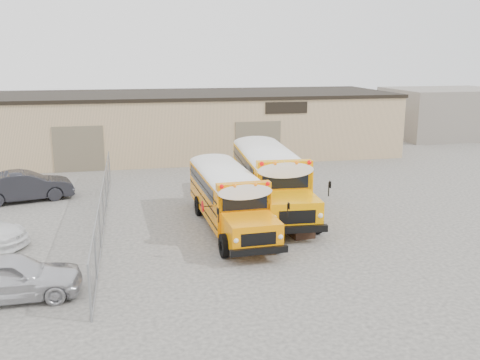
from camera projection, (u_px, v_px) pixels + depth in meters
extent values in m
plane|color=#484542|center=(249.00, 239.00, 22.36)|extent=(120.00, 120.00, 0.00)
cube|color=#D3B182|center=(192.00, 125.00, 40.89)|extent=(30.00, 10.00, 4.50)
cube|color=black|center=(191.00, 94.00, 40.36)|extent=(30.20, 10.20, 0.25)
cube|color=black|center=(286.00, 108.00, 36.91)|extent=(3.00, 0.08, 0.80)
cube|color=brown|center=(79.00, 149.00, 34.71)|extent=(3.20, 0.08, 3.00)
cube|color=brown|center=(258.00, 143.00, 37.07)|extent=(3.20, 0.08, 3.00)
cylinder|color=gray|center=(90.00, 294.00, 15.26)|extent=(0.07, 0.07, 1.80)
cylinder|color=gray|center=(96.00, 256.00, 18.12)|extent=(0.07, 0.07, 1.80)
cylinder|color=gray|center=(100.00, 228.00, 20.97)|extent=(0.07, 0.07, 1.80)
cylinder|color=gray|center=(103.00, 207.00, 23.83)|extent=(0.07, 0.07, 1.80)
cylinder|color=gray|center=(106.00, 190.00, 26.69)|extent=(0.07, 0.07, 1.80)
cylinder|color=gray|center=(108.00, 177.00, 29.55)|extent=(0.07, 0.07, 1.80)
cylinder|color=gray|center=(109.00, 166.00, 32.41)|extent=(0.07, 0.07, 1.80)
cylinder|color=gray|center=(102.00, 188.00, 23.63)|extent=(0.05, 18.00, 0.05)
cylinder|color=gray|center=(104.00, 225.00, 24.03)|extent=(0.05, 18.00, 0.05)
cube|color=gray|center=(103.00, 207.00, 23.83)|extent=(0.02, 18.00, 1.70)
cube|color=gray|center=(445.00, 113.00, 49.43)|extent=(10.00, 8.00, 4.40)
cube|color=#FF8C02|center=(205.00, 169.00, 29.39)|extent=(2.53, 6.85, 1.82)
cube|color=#FF8C02|center=(222.00, 196.00, 25.37)|extent=(2.04, 2.04, 1.02)
cube|color=black|center=(217.00, 173.00, 26.10)|extent=(1.82, 0.14, 0.67)
cube|color=white|center=(204.00, 150.00, 29.14)|extent=(2.53, 6.92, 0.36)
cube|color=#FF8C02|center=(216.00, 161.00, 26.16)|extent=(2.20, 0.54, 0.32)
sphere|color=#E50705|center=(198.00, 160.00, 25.72)|extent=(0.18, 0.18, 0.18)
sphere|color=#E50705|center=(236.00, 159.00, 26.17)|extent=(0.18, 0.18, 0.18)
sphere|color=orange|center=(208.00, 160.00, 25.84)|extent=(0.18, 0.18, 0.18)
sphere|color=orange|center=(225.00, 159.00, 26.05)|extent=(0.18, 0.18, 0.18)
cube|color=black|center=(226.00, 210.00, 24.48)|extent=(2.18, 0.30, 0.25)
cube|color=black|center=(194.00, 170.00, 32.81)|extent=(2.18, 0.28, 0.25)
cube|color=black|center=(205.00, 170.00, 29.40)|extent=(2.56, 6.72, 0.05)
cube|color=black|center=(203.00, 159.00, 29.52)|extent=(2.51, 5.79, 0.55)
cylinder|color=black|center=(199.00, 207.00, 25.33)|extent=(0.29, 0.93, 0.92)
cylinder|color=black|center=(243.00, 204.00, 25.84)|extent=(0.29, 0.93, 0.92)
cylinder|color=black|center=(182.00, 181.00, 30.62)|extent=(0.29, 0.93, 0.92)
cylinder|color=black|center=(218.00, 179.00, 31.12)|extent=(0.29, 0.93, 0.92)
cylinder|color=#BF0505|center=(183.00, 178.00, 26.82)|extent=(0.05, 0.50, 0.50)
cube|color=#FFA100|center=(249.00, 152.00, 33.18)|extent=(2.98, 7.84, 2.08)
cube|color=#FFA100|center=(264.00, 178.00, 28.50)|extent=(2.36, 2.36, 1.17)
cube|color=black|center=(260.00, 155.00, 29.35)|extent=(2.08, 0.18, 0.76)
cube|color=white|center=(249.00, 133.00, 32.90)|extent=(2.98, 7.92, 0.41)
cube|color=#FFA100|center=(260.00, 142.00, 29.43)|extent=(2.51, 0.65, 0.37)
sphere|color=#E50705|center=(241.00, 141.00, 29.03)|extent=(0.20, 0.20, 0.20)
sphere|color=#E50705|center=(279.00, 140.00, 29.33)|extent=(0.20, 0.20, 0.20)
sphere|color=orange|center=(252.00, 141.00, 29.11)|extent=(0.20, 0.20, 0.20)
sphere|color=orange|center=(269.00, 141.00, 29.24)|extent=(0.20, 0.20, 0.20)
cube|color=black|center=(268.00, 192.00, 27.46)|extent=(2.49, 0.37, 0.28)
cube|color=black|center=(240.00, 155.00, 37.16)|extent=(2.49, 0.35, 0.28)
cube|color=black|center=(249.00, 154.00, 33.20)|extent=(3.01, 7.69, 0.06)
cube|color=black|center=(248.00, 142.00, 33.34)|extent=(2.94, 6.63, 0.63)
cylinder|color=black|center=(241.00, 189.00, 28.57)|extent=(0.34, 1.07, 1.05)
cylinder|color=black|center=(285.00, 187.00, 28.91)|extent=(0.34, 1.07, 1.05)
cylinder|color=black|center=(227.00, 164.00, 34.73)|extent=(0.34, 1.07, 1.05)
cylinder|color=black|center=(263.00, 163.00, 35.07)|extent=(0.34, 1.07, 1.05)
cylinder|color=#BF0505|center=(227.00, 159.00, 30.37)|extent=(0.06, 0.57, 0.57)
cube|color=black|center=(302.00, 226.00, 22.56)|extent=(1.03, 0.96, 0.92)
sphere|color=black|center=(302.00, 217.00, 22.46)|extent=(1.01, 1.01, 1.01)
imported|color=silver|center=(9.00, 277.00, 16.76)|extent=(4.45, 1.87, 1.50)
imported|color=black|center=(25.00, 186.00, 27.99)|extent=(5.06, 2.82, 1.58)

